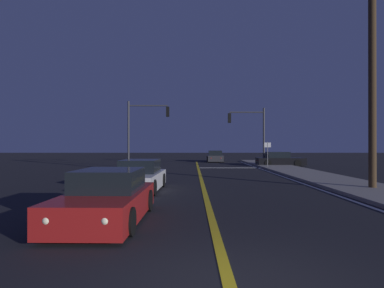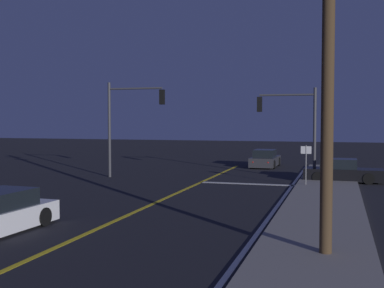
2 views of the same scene
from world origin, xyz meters
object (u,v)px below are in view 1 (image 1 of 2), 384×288
car_side_waiting_white (141,177)px  car_lead_oncoming_black (281,160)px  traffic_signal_near_right (252,128)px  car_distant_tail_red (109,199)px  traffic_signal_far_left (144,123)px  utility_pole_right (374,69)px  car_far_approaching_charcoal (216,157)px  street_sign_corner (269,151)px

car_side_waiting_white → car_lead_oncoming_black: bearing=-119.9°
car_lead_oncoming_black → car_side_waiting_white: (-10.63, -16.79, 0.00)m
car_side_waiting_white → traffic_signal_near_right: traffic_signal_near_right is taller
car_lead_oncoming_black → car_distant_tail_red: bearing=-24.7°
car_side_waiting_white → traffic_signal_far_left: 15.66m
traffic_signal_far_left → car_distant_tail_red: bearing=-84.0°
traffic_signal_far_left → utility_pole_right: size_ratio=0.58×
utility_pole_right → car_far_approaching_charcoal: bearing=101.8°
traffic_signal_far_left → utility_pole_right: bearing=-51.1°
car_far_approaching_charcoal → car_lead_oncoming_black: bearing=-53.2°
traffic_signal_far_left → street_sign_corner: traffic_signal_far_left is taller
car_distant_tail_red → car_side_waiting_white: (-0.08, 5.76, -0.00)m
car_far_approaching_charcoal → utility_pole_right: 25.63m
traffic_signal_far_left → street_sign_corner: size_ratio=2.64×
car_side_waiting_white → utility_pole_right: bearing=-177.8°
car_far_approaching_charcoal → traffic_signal_far_left: 12.32m
car_side_waiting_white → street_sign_corner: (8.78, 13.75, 0.94)m
car_side_waiting_white → street_sign_corner: size_ratio=2.02×
car_lead_oncoming_black → traffic_signal_far_left: size_ratio=0.76×
car_distant_tail_red → utility_pole_right: utility_pole_right is taller
utility_pole_right → car_distant_tail_red: bearing=-150.5°
car_distant_tail_red → car_lead_oncoming_black: same height
car_distant_tail_red → car_far_approaching_charcoal: same height
car_far_approaching_charcoal → traffic_signal_near_right: size_ratio=0.80×
car_distant_tail_red → utility_pole_right: (10.09, 5.71, 4.71)m
car_side_waiting_white → utility_pole_right: (10.18, -0.05, 4.71)m
car_distant_tail_red → car_lead_oncoming_black: bearing=-114.1°
car_distant_tail_red → street_sign_corner: street_sign_corner is taller
car_distant_tail_red → utility_pole_right: 12.52m
car_side_waiting_white → traffic_signal_far_left: (-2.10, 15.15, 3.36)m
car_distant_tail_red → traffic_signal_far_left: traffic_signal_far_left is taller
car_far_approaching_charcoal → car_side_waiting_white: (-5.03, -24.61, 0.00)m
car_lead_oncoming_black → car_side_waiting_white: 19.87m
car_far_approaching_charcoal → traffic_signal_near_right: (2.79, -8.06, 3.05)m
car_lead_oncoming_black → traffic_signal_near_right: bearing=-84.7°
car_lead_oncoming_black → car_far_approaching_charcoal: (-5.60, 7.82, -0.00)m
car_lead_oncoming_black → traffic_signal_near_right: size_ratio=0.82×
car_distant_tail_red → traffic_signal_near_right: size_ratio=0.82×
car_side_waiting_white → utility_pole_right: utility_pole_right is taller
traffic_signal_near_right → utility_pole_right: bearing=98.1°
traffic_signal_far_left → street_sign_corner: bearing=-7.3°
car_lead_oncoming_black → utility_pole_right: size_ratio=0.44×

